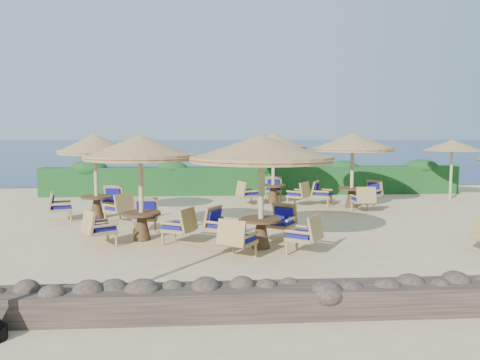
% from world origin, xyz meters
% --- Properties ---
extents(ground, '(120.00, 120.00, 0.00)m').
position_xyz_m(ground, '(0.00, 0.00, 0.00)').
color(ground, '#D4BA86').
rests_on(ground, ground).
extents(sea, '(160.00, 160.00, 0.00)m').
position_xyz_m(sea, '(0.00, 70.00, 0.00)').
color(sea, '#0B1D48').
rests_on(sea, ground).
extents(hedge, '(18.00, 0.90, 1.20)m').
position_xyz_m(hedge, '(0.00, 7.20, 0.60)').
color(hedge, '#133E19').
rests_on(hedge, ground).
extents(stone_wall, '(15.00, 0.65, 0.44)m').
position_xyz_m(stone_wall, '(0.00, -6.20, 0.22)').
color(stone_wall, brown).
rests_on(stone_wall, ground).
extents(extra_parasol, '(2.30, 2.30, 2.41)m').
position_xyz_m(extra_parasol, '(7.80, 5.20, 2.17)').
color(extra_parasol, tan).
rests_on(extra_parasol, ground).
extents(cafe_set_0, '(2.80, 2.81, 2.65)m').
position_xyz_m(cafe_set_0, '(-3.61, -1.18, 1.91)').
color(cafe_set_0, tan).
rests_on(cafe_set_0, ground).
extents(cafe_set_1, '(3.36, 3.36, 2.65)m').
position_xyz_m(cafe_set_1, '(-0.70, -2.19, 1.94)').
color(cafe_set_1, tan).
rests_on(cafe_set_1, ground).
extents(cafe_set_3, '(2.72, 2.63, 2.65)m').
position_xyz_m(cafe_set_3, '(-5.44, 1.89, 1.76)').
color(cafe_set_3, tan).
rests_on(cafe_set_3, ground).
extents(cafe_set_4, '(2.74, 2.69, 2.65)m').
position_xyz_m(cafe_set_4, '(0.51, 4.60, 1.84)').
color(cafe_set_4, tan).
rests_on(cafe_set_4, ground).
extents(cafe_set_5, '(2.94, 2.94, 2.65)m').
position_xyz_m(cafe_set_5, '(3.21, 3.49, 1.94)').
color(cafe_set_5, tan).
rests_on(cafe_set_5, ground).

